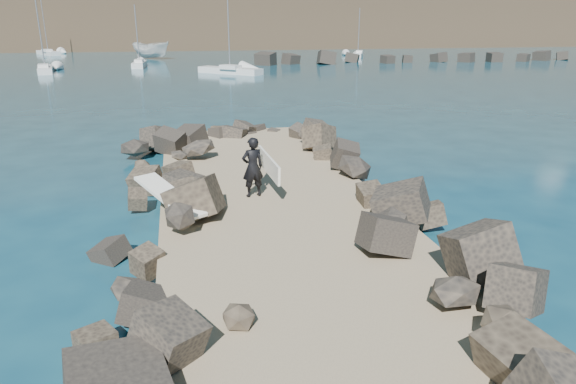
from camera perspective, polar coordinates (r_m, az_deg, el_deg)
The scene contains 14 objects.
ground at distance 13.37m, azimuth -0.91°, elevation -4.79°, with size 800.00×800.00×0.00m, color #0F384C.
jetty at distance 11.46m, azimuth 1.06°, elevation -7.25°, with size 6.00×26.00×0.60m, color #8C7759.
riprap_left at distance 11.59m, azimuth -13.71°, elevation -6.42°, with size 2.60×22.00×1.00m, color black.
riprap_right at distance 12.72m, azimuth 13.39°, elevation -4.10°, with size 2.60×22.00×1.00m, color black.
breakwater_secondary at distance 76.91m, azimuth 17.49°, elevation 14.10°, with size 52.00×4.00×1.20m, color black.
surfboard_resting at distance 13.10m, azimuth -13.01°, elevation -0.89°, with size 0.61×2.43×0.08m, color white.
boat_imported at distance 81.66m, azimuth -14.95°, elevation 15.01°, with size 2.52×6.69×2.58m, color silver.
surfer_with_board at distance 14.22m, azimuth -3.69°, elevation 2.81°, with size 0.92×2.09×1.69m.
sailboat_d at distance 85.59m, azimuth 7.79°, elevation 14.93°, with size 3.66×6.16×7.49m.
sailboat_c at distance 56.33m, azimuth -6.46°, elevation 13.27°, with size 6.57×6.42×9.03m.
sailboat_e at distance 97.33m, azimuth -25.10°, elevation 13.83°, with size 5.06×7.21×8.87m.
sailboat_a at distance 63.08m, azimuth -25.37°, elevation 12.21°, with size 2.60×6.56×7.80m.
sailboat_f at distance 114.77m, azimuth 8.57°, elevation 15.74°, with size 1.93×5.10×6.23m.
sailboat_b at distance 66.94m, azimuth -16.17°, elevation 13.48°, with size 1.58×6.05×7.35m.
Camera 1 is at (-2.38, -12.05, 5.26)m, focal length 32.00 mm.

